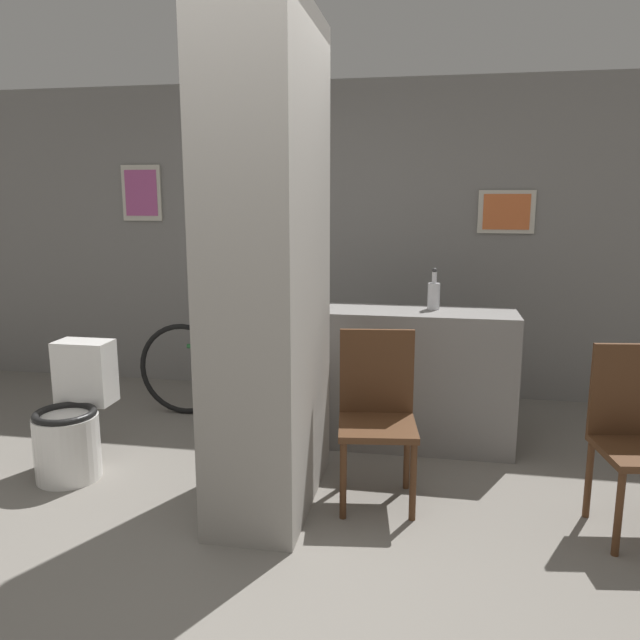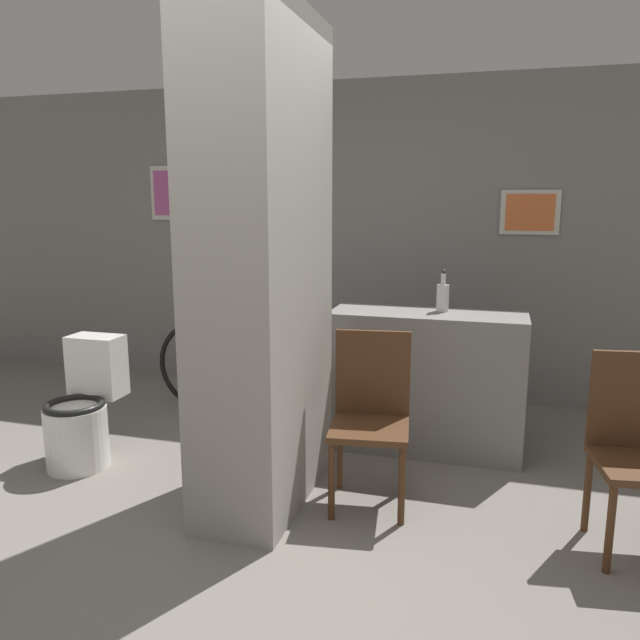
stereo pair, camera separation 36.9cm
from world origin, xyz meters
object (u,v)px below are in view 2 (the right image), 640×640
Objects in this scene: toilet at (83,413)px; chair_by_doorway at (639,445)px; bottle_tall at (443,296)px; chair_near_pillar at (371,411)px; bicycle at (258,369)px.

toilet is 0.84× the size of chair_by_doorway.
chair_near_pillar is at bearing -108.21° from bottle_tall.
bicycle is at bearing 56.62° from toilet.
chair_by_doorway reaches higher than toilet.
chair_near_pillar is at bearing 0.63° from toilet.
chair_near_pillar is 1.06m from bottle_tall.
bottle_tall reaches higher than chair_near_pillar.
toilet is 2.85× the size of bottle_tall.
bottle_tall is at bearing 64.32° from chair_near_pillar.
toilet is 1.85m from chair_near_pillar.
bicycle is (0.74, 1.12, 0.04)m from toilet.
toilet is at bearing -157.05° from bottle_tall.
chair_by_doorway is at bearing -44.22° from bottle_tall.
bottle_tall is (1.39, -0.22, 0.66)m from bicycle.
chair_by_doorway reaches higher than bicycle.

